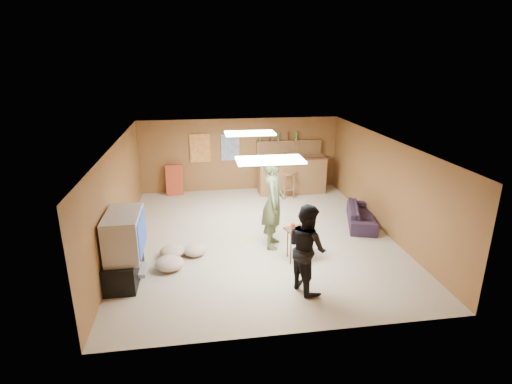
{
  "coord_description": "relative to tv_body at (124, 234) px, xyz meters",
  "views": [
    {
      "loc": [
        -1.28,
        -8.33,
        3.91
      ],
      "look_at": [
        0.0,
        0.2,
        1.0
      ],
      "focal_mm": 28.0,
      "sensor_mm": 36.0,
      "label": 1
    }
  ],
  "objects": [
    {
      "name": "ceiling_panel_back",
      "position": [
        2.65,
        2.7,
        1.27
      ],
      "size": [
        1.2,
        0.6,
        0.04
      ],
      "primitive_type": "cube",
      "color": "white",
      "rests_on": "ceiling"
    },
    {
      "name": "tv_screen",
      "position": [
        0.31,
        0.0,
        0.0
      ],
      "size": [
        0.02,
        0.95,
        0.65
      ],
      "primitive_type": "cube",
      "color": "navy",
      "rests_on": "tv_body"
    },
    {
      "name": "ground",
      "position": [
        2.65,
        1.5,
        -0.9
      ],
      "size": [
        7.0,
        7.0,
        0.0
      ],
      "primitive_type": "plane",
      "color": "tan",
      "rests_on": "ground"
    },
    {
      "name": "tray_table",
      "position": [
        3.31,
        0.24,
        -0.56
      ],
      "size": [
        0.61,
        0.54,
        0.68
      ],
      "primitive_type": "cube",
      "rotation": [
        0.0,
        0.0,
        0.27
      ],
      "color": "#422415",
      "rests_on": "ground"
    },
    {
      "name": "cup_red_far",
      "position": [
        3.37,
        0.17,
        -0.16
      ],
      "size": [
        0.11,
        0.11,
        0.12
      ],
      "primitive_type": "cylinder",
      "rotation": [
        0.0,
        0.0,
        -0.44
      ],
      "color": "red",
      "rests_on": "tray_table"
    },
    {
      "name": "wall_left",
      "position": [
        -0.35,
        1.5,
        0.2
      ],
      "size": [
        0.02,
        7.0,
        2.2
      ],
      "primitive_type": "cube",
      "color": "brown",
      "rests_on": "ground"
    },
    {
      "name": "dvd_box",
      "position": [
        0.15,
        0.0,
        -0.75
      ],
      "size": [
        0.35,
        0.5,
        0.08
      ],
      "primitive_type": "cube",
      "color": "#B2B2B7",
      "rests_on": "tv_stand"
    },
    {
      "name": "bar_shelf",
      "position": [
        4.15,
        4.9,
        0.6
      ],
      "size": [
        2.0,
        0.18,
        0.05
      ],
      "primitive_type": "cube",
      "color": "brown",
      "rests_on": "bar_backing"
    },
    {
      "name": "folding_chair_stack",
      "position": [
        0.65,
        4.8,
        -0.45
      ],
      "size": [
        0.5,
        0.26,
        0.91
      ],
      "primitive_type": "cube",
      "rotation": [
        -0.14,
        0.0,
        0.0
      ],
      "color": "#B93E22",
      "rests_on": "ground"
    },
    {
      "name": "person_black",
      "position": [
        3.16,
        -0.82,
        -0.1
      ],
      "size": [
        0.82,
        0.93,
        1.59
      ],
      "primitive_type": "imported",
      "rotation": [
        0.0,
        0.0,
        1.91
      ],
      "color": "black",
      "rests_on": "ground"
    },
    {
      "name": "bar_stool_left",
      "position": [
        3.96,
        4.05,
        -0.27
      ],
      "size": [
        0.44,
        0.44,
        1.27
      ],
      "primitive_type": null,
      "rotation": [
        0.0,
        0.0,
        0.11
      ],
      "color": "brown",
      "rests_on": "ground"
    },
    {
      "name": "poster_left",
      "position": [
        1.45,
        4.96,
        0.45
      ],
      "size": [
        0.6,
        0.03,
        0.85
      ],
      "primitive_type": "cube",
      "color": "#BF3F26",
      "rests_on": "wall_back"
    },
    {
      "name": "bar_backing",
      "position": [
        4.15,
        4.92,
        0.3
      ],
      "size": [
        2.0,
        0.14,
        0.6
      ],
      "primitive_type": "cube",
      "color": "brown",
      "rests_on": "bar_counter"
    },
    {
      "name": "person_olive",
      "position": [
        2.9,
        0.96,
        0.1
      ],
      "size": [
        0.64,
        0.83,
        2.0
      ],
      "primitive_type": "imported",
      "rotation": [
        0.0,
        0.0,
        1.32
      ],
      "color": "#4B5934",
      "rests_on": "ground"
    },
    {
      "name": "cup_blue",
      "position": [
        3.44,
        0.32,
        -0.17
      ],
      "size": [
        0.1,
        0.1,
        0.11
      ],
      "primitive_type": "cylinder",
      "rotation": [
        0.0,
        0.0,
        -0.43
      ],
      "color": "#153C96",
      "rests_on": "tray_table"
    },
    {
      "name": "wall_back",
      "position": [
        2.65,
        5.0,
        0.2
      ],
      "size": [
        6.0,
        0.02,
        2.2
      ],
      "primitive_type": "cube",
      "color": "brown",
      "rests_on": "ground"
    },
    {
      "name": "bottle_row",
      "position": [
        3.81,
        4.88,
        0.75
      ],
      "size": [
        1.2,
        0.08,
        0.26
      ],
      "primitive_type": null,
      "color": "#3F7233",
      "rests_on": "bar_shelf"
    },
    {
      "name": "bar_lip",
      "position": [
        4.15,
        4.2,
        0.2
      ],
      "size": [
        2.1,
        0.12,
        0.05
      ],
      "primitive_type": "cube",
      "color": "#422415",
      "rests_on": "bar_counter"
    },
    {
      "name": "cushion_near_tv",
      "position": [
        0.76,
        0.77,
        -0.79
      ],
      "size": [
        0.65,
        0.65,
        0.23
      ],
      "primitive_type": "ellipsoid",
      "rotation": [
        0.0,
        0.0,
        0.35
      ],
      "color": "tan",
      "rests_on": "ground"
    },
    {
      "name": "bar_stool_right",
      "position": [
        4.18,
        4.29,
        -0.36
      ],
      "size": [
        0.42,
        0.42,
        1.07
      ],
      "primitive_type": null,
      "rotation": [
        0.0,
        0.0,
        -0.26
      ],
      "color": "brown",
      "rests_on": "ground"
    },
    {
      "name": "cushion_mid",
      "position": [
        1.22,
        0.76,
        -0.79
      ],
      "size": [
        0.49,
        0.49,
        0.21
      ],
      "primitive_type": "ellipsoid",
      "rotation": [
        0.0,
        0.0,
        -0.03
      ],
      "color": "tan",
      "rests_on": "ground"
    },
    {
      "name": "wall_right",
      "position": [
        5.65,
        1.5,
        0.2
      ],
      "size": [
        0.02,
        7.0,
        2.2
      ],
      "primitive_type": "cube",
      "color": "brown",
      "rests_on": "ground"
    },
    {
      "name": "tv_stand",
      "position": [
        -0.07,
        0.0,
        -0.65
      ],
      "size": [
        0.55,
        1.3,
        0.5
      ],
      "primitive_type": "cube",
      "color": "black",
      "rests_on": "ground"
    },
    {
      "name": "tv_body",
      "position": [
        0.0,
        0.0,
        0.0
      ],
      "size": [
        0.6,
        1.1,
        0.8
      ],
      "primitive_type": "cube",
      "color": "#B2B2B7",
      "rests_on": "tv_stand"
    },
    {
      "name": "cushion_far",
      "position": [
        0.73,
        0.23,
        -0.78
      ],
      "size": [
        0.6,
        0.6,
        0.25
      ],
      "primitive_type": "ellipsoid",
      "rotation": [
        0.0,
        0.0,
        -0.08
      ],
      "color": "tan",
      "rests_on": "ground"
    },
    {
      "name": "cup_red_near",
      "position": [
        3.18,
        0.28,
        -0.17
      ],
      "size": [
        0.08,
        0.08,
        0.1
      ],
      "primitive_type": "cylinder",
      "rotation": [
        0.0,
        0.0,
        0.09
      ],
      "color": "red",
      "rests_on": "tray_table"
    },
    {
      "name": "bar_counter",
      "position": [
        4.15,
        4.45,
        -0.35
      ],
      "size": [
        2.0,
        0.6,
        1.1
      ],
      "primitive_type": "cube",
      "color": "brown",
      "rests_on": "ground"
    },
    {
      "name": "poster_right",
      "position": [
        2.35,
        4.96,
        0.45
      ],
      "size": [
        0.55,
        0.03,
        0.8
      ],
      "primitive_type": "cube",
      "color": "#334C99",
      "rests_on": "wall_back"
    },
    {
      "name": "ceiling_panel_front",
      "position": [
        2.65,
        0.0,
        1.27
      ],
      "size": [
        1.2,
        0.6,
        0.04
      ],
      "primitive_type": "cube",
      "color": "white",
      "rests_on": "ceiling"
    },
    {
      "name": "wall_front",
      "position": [
        2.65,
        -2.0,
        0.2
      ],
      "size": [
        6.0,
        0.02,
        2.2
      ],
      "primitive_type": "cube",
      "color": "brown",
      "rests_on": "ground"
    },
    {
      "name": "ceiling",
      "position": [
        2.65,
        1.5,
        1.3
      ],
      "size": [
        6.0,
        7.0,
        0.02
      ],
      "primitive_type": "cube",
      "color": "silver",
      "rests_on": "ground"
    },
    {
      "name": "sofa",
      "position": [
        5.3,
        1.79,
        -0.66
      ],
      "size": [
        1.1,
        1.74,
        0.47
      ],
      "primitive_type": "imported",
      "rotation": [
        0.0,
        0.0,
        1.26
      ],
      "color": "black",
      "rests_on": "ground"
    }
  ]
}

